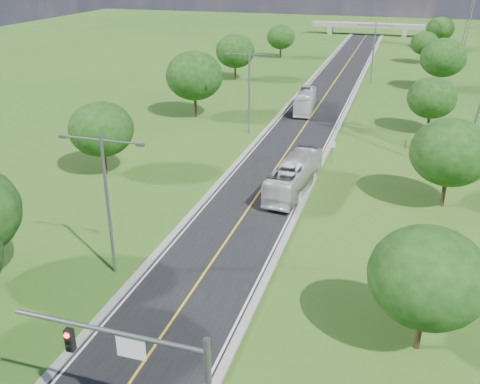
% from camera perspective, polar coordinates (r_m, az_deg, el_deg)
% --- Properties ---
extents(ground, '(260.00, 260.00, 0.00)m').
position_cam_1_polar(ground, '(79.12, 8.29, 8.97)').
color(ground, '#245919').
rests_on(ground, ground).
extents(road, '(8.00, 150.00, 0.06)m').
position_cam_1_polar(road, '(84.87, 8.97, 9.96)').
color(road, black).
rests_on(road, ground).
extents(curb_left, '(0.50, 150.00, 0.22)m').
position_cam_1_polar(curb_left, '(85.53, 6.12, 10.28)').
color(curb_left, gray).
rests_on(curb_left, ground).
extents(curb_right, '(0.50, 150.00, 0.22)m').
position_cam_1_polar(curb_right, '(84.37, 11.86, 9.72)').
color(curb_right, gray).
rests_on(curb_right, ground).
extents(signal_mast, '(8.54, 0.33, 7.20)m').
position_cam_1_polar(signal_mast, '(22.52, -8.75, -18.76)').
color(signal_mast, slate).
rests_on(signal_mast, ground).
extents(speed_limit_sign, '(0.55, 0.09, 2.40)m').
position_cam_1_polar(speed_limit_sign, '(57.08, 9.84, 4.67)').
color(speed_limit_sign, slate).
rests_on(speed_limit_sign, ground).
extents(overpass, '(30.00, 3.00, 3.20)m').
position_cam_1_polar(overpass, '(157.07, 13.43, 16.84)').
color(overpass, gray).
rests_on(overpass, ground).
extents(streetlight_near_left, '(5.90, 0.25, 10.00)m').
position_cam_1_polar(streetlight_near_left, '(35.69, -14.03, -0.16)').
color(streetlight_near_left, slate).
rests_on(streetlight_near_left, ground).
extents(streetlight_mid_left, '(5.90, 0.25, 10.00)m').
position_cam_1_polar(streetlight_mid_left, '(64.71, 0.99, 11.30)').
color(streetlight_mid_left, slate).
rests_on(streetlight_mid_left, ground).
extents(streetlight_far_right, '(5.90, 0.25, 10.00)m').
position_cam_1_polar(streetlight_far_right, '(94.87, 14.07, 14.66)').
color(streetlight_far_right, slate).
rests_on(streetlight_far_right, ground).
extents(tree_lb, '(6.30, 6.30, 7.33)m').
position_cam_1_polar(tree_lb, '(53.90, -14.58, 6.50)').
color(tree_lb, black).
rests_on(tree_lb, ground).
extents(tree_lc, '(7.56, 7.56, 8.79)m').
position_cam_1_polar(tree_lc, '(72.30, -4.89, 12.26)').
color(tree_lc, black).
rests_on(tree_lc, ground).
extents(tree_ld, '(6.72, 6.72, 7.82)m').
position_cam_1_polar(tree_ld, '(95.31, -0.52, 14.78)').
color(tree_ld, black).
rests_on(tree_ld, ground).
extents(tree_le, '(5.88, 5.88, 6.84)m').
position_cam_1_polar(tree_le, '(117.66, 4.38, 16.16)').
color(tree_le, black).
rests_on(tree_le, ground).
extents(tree_ra, '(6.30, 6.30, 7.33)m').
position_cam_1_polar(tree_ra, '(30.02, 19.40, -8.54)').
color(tree_ra, black).
rests_on(tree_ra, ground).
extents(tree_rb, '(6.72, 6.72, 7.82)m').
position_cam_1_polar(tree_rb, '(48.28, 21.54, 3.95)').
color(tree_rb, black).
rests_on(tree_rb, ground).
extents(tree_rc, '(5.88, 5.88, 6.84)m').
position_cam_1_polar(tree_rc, '(69.53, 19.79, 9.44)').
color(tree_rc, black).
rests_on(tree_rc, ground).
extents(tree_rd, '(7.14, 7.14, 8.30)m').
position_cam_1_polar(tree_rd, '(92.99, 20.86, 13.24)').
color(tree_rd, black).
rests_on(tree_rd, ground).
extents(tree_re, '(5.46, 5.46, 6.35)m').
position_cam_1_polar(tree_re, '(116.79, 19.09, 14.76)').
color(tree_re, black).
rests_on(tree_re, ground).
extents(tree_rf, '(6.30, 6.30, 7.33)m').
position_cam_1_polar(tree_rf, '(136.67, 20.58, 15.99)').
color(tree_rf, black).
rests_on(tree_rf, ground).
extents(bus_outbound, '(3.50, 10.99, 3.01)m').
position_cam_1_polar(bus_outbound, '(49.22, 5.79, 1.70)').
color(bus_outbound, silver).
rests_on(bus_outbound, road).
extents(bus_inbound, '(3.18, 9.92, 2.71)m').
position_cam_1_polar(bus_inbound, '(76.27, 6.97, 9.58)').
color(bus_inbound, silver).
rests_on(bus_inbound, road).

